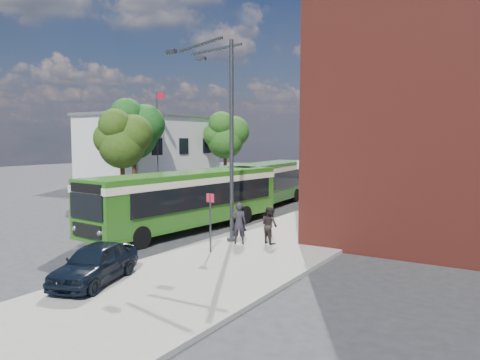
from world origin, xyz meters
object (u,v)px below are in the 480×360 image
Objects in this scene: street_lamp at (225,137)px; parked_car at (95,263)px; bus_rear at (267,180)px; bus_front at (188,195)px.

street_lamp reaches higher than parked_car.
bus_rear is (-4.11, 11.51, -2.96)m from street_lamp.
bus_rear is at bearing 95.00° from bus_front.
bus_front is 9.53m from parked_car.
parked_car is (4.08, -18.93, -1.06)m from bus_rear.
street_lamp is 0.78× the size of bus_rear.
street_lamp is 12.58m from bus_rear.
parked_car is (3.20, -8.91, -1.06)m from bus_front.
bus_front is at bearing -85.00° from bus_rear.
bus_rear reaches higher than parked_car.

